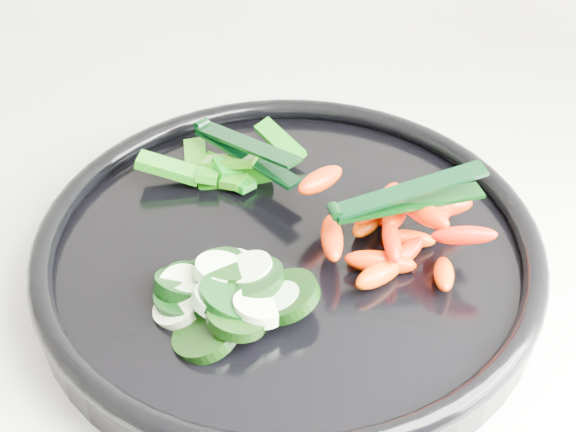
{
  "coord_description": "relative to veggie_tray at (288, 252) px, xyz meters",
  "views": [
    {
      "loc": [
        0.17,
        1.2,
        1.36
      ],
      "look_at": [
        0.13,
        1.63,
        0.99
      ],
      "focal_mm": 50.0,
      "sensor_mm": 36.0,
      "label": 1
    }
  ],
  "objects": [
    {
      "name": "tong_pepper",
      "position": [
        -0.04,
        0.09,
        0.03
      ],
      "size": [
        0.1,
        0.08,
        0.02
      ],
      "color": "black",
      "rests_on": "pepper_pile"
    },
    {
      "name": "carrot_pile",
      "position": [
        0.08,
        0.01,
        0.02
      ],
      "size": [
        0.15,
        0.13,
        0.05
      ],
      "color": "#E63600",
      "rests_on": "veggie_tray"
    },
    {
      "name": "tong_carrot",
      "position": [
        0.08,
        0.0,
        0.05
      ],
      "size": [
        0.11,
        0.05,
        0.02
      ],
      "color": "black",
      "rests_on": "carrot_pile"
    },
    {
      "name": "pepper_pile",
      "position": [
        -0.06,
        0.09,
        0.01
      ],
      "size": [
        0.14,
        0.09,
        0.04
      ],
      "color": "#20690A",
      "rests_on": "veggie_tray"
    },
    {
      "name": "veggie_tray",
      "position": [
        0.0,
        0.0,
        0.0
      ],
      "size": [
        0.38,
        0.38,
        0.04
      ],
      "color": "black",
      "rests_on": "counter"
    },
    {
      "name": "cucumber_pile",
      "position": [
        -0.04,
        -0.06,
        0.01
      ],
      "size": [
        0.13,
        0.11,
        0.04
      ],
      "color": "black",
      "rests_on": "veggie_tray"
    }
  ]
}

